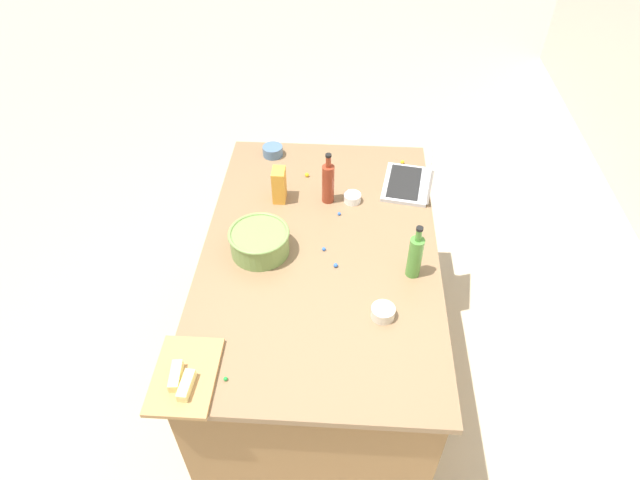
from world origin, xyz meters
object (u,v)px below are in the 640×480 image
laptop (415,179)px  bottle_soy (328,183)px  butter_stick_left (176,376)px  candy_bag (279,185)px  bottle_olive (415,256)px  mixing_bowl_large (259,241)px  cutting_board (185,376)px  ramekin_small (383,312)px  ramekin_wide (352,198)px  butter_stick_right (186,385)px  ramekin_medium (273,151)px

laptop → bottle_soy: (0.13, -0.42, 0.06)m
butter_stick_left → candy_bag: candy_bag is taller
candy_bag → bottle_olive: bearing=53.0°
mixing_bowl_large → candy_bag: (-0.37, 0.04, 0.02)m
cutting_board → ramekin_small: 0.77m
bottle_olive → ramekin_wide: 0.54m
bottle_soy → ramekin_small: bearing=19.5°
bottle_soy → mixing_bowl_large: bearing=-37.0°
laptop → butter_stick_right: bearing=-35.4°
butter_stick_left → candy_bag: 1.06m
bottle_soy → butter_stick_left: bottle_soy is taller
bottle_soy → cutting_board: bearing=-24.1°
bottle_olive → ramekin_medium: 1.08m
mixing_bowl_large → bottle_soy: 0.46m
butter_stick_right → ramekin_small: size_ratio=1.18×
ramekin_wide → butter_stick_left: bearing=-29.9°
ramekin_wide → candy_bag: (0.00, -0.35, 0.06)m
bottle_olive → cutting_board: bearing=-56.5°
ramekin_small → ramekin_wide: size_ratio=1.13×
butter_stick_right → ramekin_wide: butter_stick_right is taller
cutting_board → candy_bag: candy_bag is taller
candy_bag → ramekin_small: bearing=34.7°
bottle_soy → cutting_board: bottle_soy is taller
ramekin_small → ramekin_medium: bearing=-152.2°
bottle_soy → ramekin_medium: bottle_soy is taller
butter_stick_right → ramekin_small: 0.77m
bottle_soy → ramekin_wide: bottle_soy is taller
ramekin_wide → candy_bag: candy_bag is taller
ramekin_small → candy_bag: candy_bag is taller
ramekin_small → ramekin_medium: size_ratio=0.88×
butter_stick_left → ramekin_medium: size_ratio=1.03×
bottle_soy → ramekin_small: size_ratio=2.86×
bottle_soy → candy_bag: 0.23m
ramekin_medium → butter_stick_left: bearing=-6.6°
laptop → candy_bag: 0.67m
cutting_board → ramekin_wide: (-1.01, 0.57, 0.01)m
laptop → bottle_soy: bottle_soy is taller
candy_bag → ramekin_medium: bearing=-167.8°
butter_stick_right → ramekin_wide: size_ratio=1.33×
ramekin_medium → ramekin_small: bearing=27.8°
laptop → mixing_bowl_large: size_ratio=1.29×
ramekin_small → bottle_soy: bearing=-160.5°
cutting_board → ramekin_wide: bearing=150.6°
ramekin_small → butter_stick_right: bearing=-61.5°
bottle_olive → cutting_board: 1.00m
laptop → cutting_board: bearing=-37.4°
mixing_bowl_large → ramekin_wide: mixing_bowl_large is taller
bottle_soy → cutting_board: 1.11m
laptop → cutting_board: (1.15, -0.88, -0.04)m
bottle_soy → ramekin_wide: bearing=90.6°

